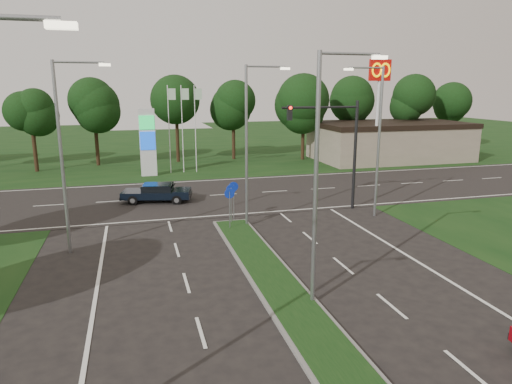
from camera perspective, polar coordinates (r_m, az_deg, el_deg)
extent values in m
cube|color=black|center=(64.16, -10.38, 5.77)|extent=(160.00, 50.00, 0.02)
cube|color=black|center=(33.80, -5.77, -0.46)|extent=(160.00, 12.00, 0.02)
cube|color=slate|center=(15.60, 7.07, -16.94)|extent=(2.00, 26.00, 0.12)
cube|color=gray|center=(52.49, 16.36, 6.09)|extent=(16.00, 9.00, 4.00)
cylinder|color=gray|center=(16.03, 7.48, 0.93)|extent=(0.16, 0.16, 9.00)
cylinder|color=gray|center=(16.18, 11.71, 16.57)|extent=(2.20, 0.10, 0.10)
cube|color=#FFF2CC|center=(16.69, 15.20, 15.93)|extent=(0.50, 0.22, 0.12)
cylinder|color=gray|center=(25.42, -1.20, 5.48)|extent=(0.16, 0.16, 9.00)
cylinder|color=gray|center=(25.52, 1.24, 15.41)|extent=(2.20, 0.10, 0.10)
cube|color=#FFF2CC|center=(25.84, 3.66, 15.14)|extent=(0.50, 0.22, 0.12)
cube|color=#FFF2CC|center=(8.58, -23.15, 18.59)|extent=(0.50, 0.22, 0.12)
cylinder|color=gray|center=(22.93, -23.11, 3.62)|extent=(0.16, 0.16, 9.00)
cylinder|color=gray|center=(22.59, -21.28, 14.88)|extent=(2.20, 0.10, 0.10)
cube|color=#FFF2CC|center=(22.50, -18.38, 14.85)|extent=(0.50, 0.22, 0.12)
cylinder|color=gray|center=(28.52, 15.09, 5.86)|extent=(0.16, 0.16, 9.00)
cylinder|color=gray|center=(27.81, 13.61, 14.86)|extent=(2.20, 0.10, 0.10)
cube|color=#FFF2CC|center=(27.30, 11.50, 14.79)|extent=(0.50, 0.22, 0.12)
cylinder|color=black|center=(30.14, 12.25, 4.45)|extent=(0.20, 0.20, 7.00)
cylinder|color=black|center=(28.79, 8.05, 10.43)|extent=(5.00, 0.14, 0.14)
cube|color=black|center=(28.08, 4.22, 9.85)|extent=(0.28, 0.28, 0.90)
sphere|color=#FF190C|center=(27.90, 4.35, 10.44)|extent=(0.20, 0.20, 0.20)
cylinder|color=gray|center=(25.38, -3.30, -2.39)|extent=(0.06, 0.06, 2.20)
cylinder|color=#0C26A5|center=(25.13, -3.33, -0.19)|extent=(0.56, 0.04, 0.56)
cylinder|color=gray|center=(26.38, -3.12, -1.79)|extent=(0.06, 0.06, 2.20)
cylinder|color=#0C26A5|center=(26.14, -3.14, 0.33)|extent=(0.56, 0.04, 0.56)
cylinder|color=gray|center=(27.10, -2.81, -1.38)|extent=(0.06, 0.06, 2.20)
cylinder|color=#0C26A5|center=(26.87, -2.83, 0.68)|extent=(0.56, 0.04, 0.56)
cube|color=silver|center=(41.76, -13.38, 6.00)|extent=(1.40, 0.30, 6.00)
cube|color=#0CA53F|center=(41.41, -13.50, 8.45)|extent=(1.30, 0.08, 1.20)
cube|color=#0C3FBF|center=(41.56, -13.39, 6.25)|extent=(1.30, 0.08, 1.60)
cylinder|color=silver|center=(42.76, -10.80, 7.63)|extent=(0.08, 0.08, 8.00)
cube|color=#B2D8B2|center=(42.62, -10.51, 11.94)|extent=(0.70, 0.02, 1.00)
cylinder|color=silver|center=(42.87, -9.19, 7.71)|extent=(0.08, 0.08, 8.00)
cube|color=#B2D8B2|center=(42.74, -8.87, 12.00)|extent=(0.70, 0.02, 1.00)
cylinder|color=silver|center=(43.01, -7.59, 7.77)|extent=(0.08, 0.08, 8.00)
cube|color=#B2D8B2|center=(42.89, -7.24, 12.05)|extent=(0.70, 0.02, 1.00)
cylinder|color=silver|center=(46.76, 14.91, 9.10)|extent=(0.30, 0.30, 10.00)
cube|color=#BF0C07|center=(46.71, 15.24, 14.48)|extent=(2.20, 0.35, 2.00)
torus|color=#FFC600|center=(46.29, 14.88, 14.52)|extent=(1.06, 0.16, 1.06)
torus|color=#FFC600|center=(46.74, 15.87, 14.44)|extent=(1.06, 0.16, 1.06)
cylinder|color=black|center=(49.07, -8.94, 6.25)|extent=(0.36, 0.36, 4.40)
sphere|color=black|center=(48.76, -9.12, 11.27)|extent=(6.00, 6.00, 6.00)
sphere|color=black|center=(48.58, -8.78, 12.46)|extent=(4.80, 4.80, 4.80)
cube|color=black|center=(32.43, -12.30, -0.22)|extent=(4.93, 2.86, 0.47)
cube|color=black|center=(32.32, -12.18, 0.56)|extent=(2.34, 2.02, 0.44)
cube|color=black|center=(32.27, -12.20, 0.94)|extent=(1.96, 1.84, 0.04)
cylinder|color=black|center=(31.96, -15.16, -1.04)|extent=(0.68, 0.35, 0.65)
cylinder|color=black|center=(33.60, -14.53, -0.32)|extent=(0.68, 0.35, 0.65)
cylinder|color=black|center=(31.44, -9.88, -1.00)|extent=(0.68, 0.35, 0.65)
cylinder|color=black|center=(33.11, -9.51, -0.28)|extent=(0.68, 0.35, 0.65)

